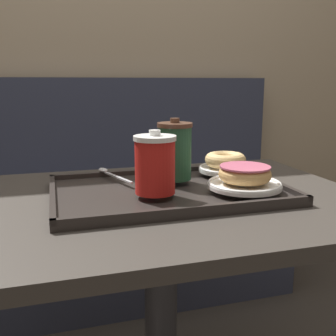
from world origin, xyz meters
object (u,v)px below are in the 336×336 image
at_px(coffee_cup_rear, 175,151).
at_px(spoon, 108,172).
at_px(coffee_cup_front, 155,164).
at_px(donut_chocolate_glazed, 245,174).
at_px(donut_plain, 225,160).

bearing_deg(coffee_cup_rear, spoon, 147.16).
xyz_separation_m(coffee_cup_front, donut_chocolate_glazed, (0.21, -0.01, -0.03)).
xyz_separation_m(coffee_cup_front, spoon, (-0.07, 0.21, -0.06)).
xyz_separation_m(coffee_cup_rear, donut_chocolate_glazed, (0.13, -0.12, -0.04)).
distance_m(coffee_cup_rear, spoon, 0.19).
relative_size(coffee_cup_front, donut_chocolate_glazed, 1.14).
bearing_deg(donut_plain, donut_chocolate_glazed, -99.19).
relative_size(coffee_cup_front, coffee_cup_rear, 0.91).
distance_m(coffee_cup_rear, donut_chocolate_glazed, 0.18).
bearing_deg(coffee_cup_front, donut_chocolate_glazed, -3.53).
bearing_deg(coffee_cup_rear, coffee_cup_front, -125.49).
distance_m(donut_chocolate_glazed, spoon, 0.36).
bearing_deg(spoon, donut_chocolate_glazed, -147.27).
relative_size(donut_chocolate_glazed, spoon, 0.73).
height_order(coffee_cup_front, donut_chocolate_glazed, coffee_cup_front).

